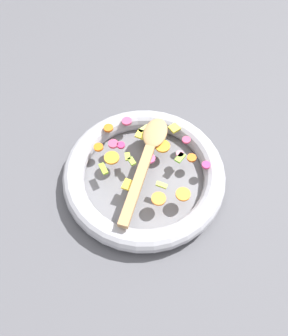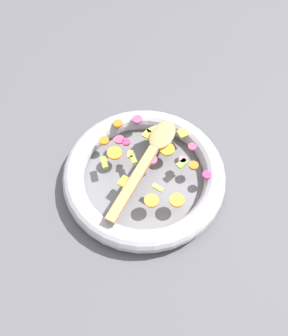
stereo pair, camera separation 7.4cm
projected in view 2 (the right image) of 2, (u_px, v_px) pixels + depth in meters
name	position (u px, v px, depth m)	size (l,w,h in m)	color
ground_plane	(144.00, 179.00, 0.79)	(4.00, 4.00, 0.00)	#4C4C51
skillet	(144.00, 174.00, 0.77)	(0.38, 0.38, 0.05)	slate
chopped_vegetables	(151.00, 154.00, 0.76)	(0.25, 0.27, 0.01)	orange
wooden_spoon	(149.00, 156.00, 0.75)	(0.20, 0.27, 0.01)	#A87F51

